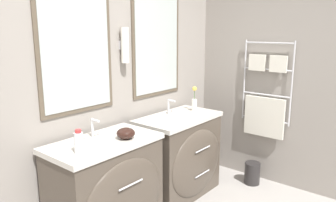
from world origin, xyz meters
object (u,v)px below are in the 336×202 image
object	(u,v)px
vanity_left	(108,190)
vanity_right	(181,156)
toiletry_bottle	(79,142)
flower_vase	(194,101)
amenity_bowl	(126,133)
waste_bin	(252,173)

from	to	relation	value
vanity_left	vanity_right	xyz separation A→B (m)	(0.99, 0.00, 0.00)
toiletry_bottle	flower_vase	bearing A→B (deg)	3.31
toiletry_bottle	amenity_bowl	xyz separation A→B (m)	(0.44, -0.02, -0.04)
vanity_right	vanity_left	bearing A→B (deg)	180.00
flower_vase	amenity_bowl	bearing A→B (deg)	-174.26
vanity_right	flower_vase	world-z (taller)	flower_vase
amenity_bowl	waste_bin	bearing A→B (deg)	-14.64
vanity_left	waste_bin	distance (m)	1.80
vanity_right	flower_vase	distance (m)	0.61
vanity_left	amenity_bowl	bearing A→B (deg)	-27.15
vanity_left	vanity_right	bearing A→B (deg)	0.00
vanity_right	waste_bin	distance (m)	0.92
toiletry_bottle	waste_bin	size ratio (longest dim) A/B	0.70
vanity_left	waste_bin	bearing A→B (deg)	-15.78
vanity_left	amenity_bowl	size ratio (longest dim) A/B	6.04
vanity_right	flower_vase	xyz separation A→B (m)	(0.29, 0.04, 0.54)
vanity_right	toiletry_bottle	distance (m)	1.38
flower_vase	waste_bin	bearing A→B (deg)	-50.24
flower_vase	waste_bin	size ratio (longest dim) A/B	1.08
flower_vase	waste_bin	xyz separation A→B (m)	(0.43, -0.52, -0.84)
vanity_left	waste_bin	xyz separation A→B (m)	(1.71, -0.48, -0.31)
vanity_left	amenity_bowl	xyz separation A→B (m)	(0.15, -0.07, 0.47)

